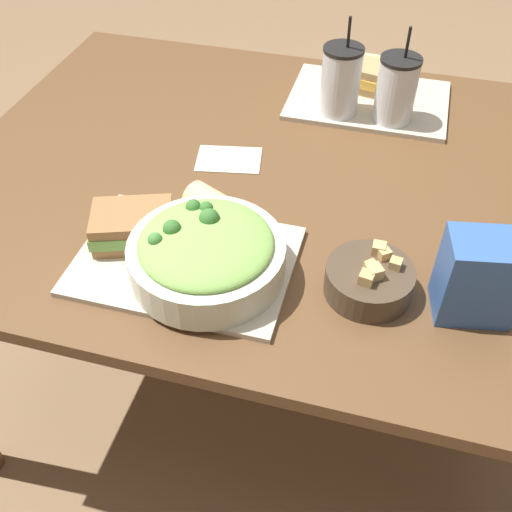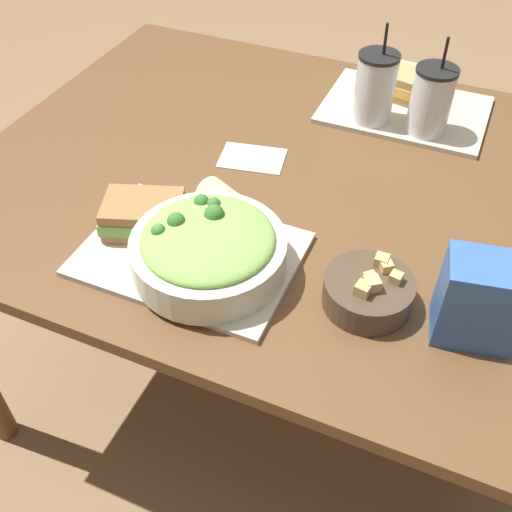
{
  "view_description": "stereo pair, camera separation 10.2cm",
  "coord_description": "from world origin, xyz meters",
  "views": [
    {
      "loc": [
        0.23,
        -1.04,
        1.52
      ],
      "look_at": [
        0.04,
        -0.33,
        0.81
      ],
      "focal_mm": 42.0,
      "sensor_mm": 36.0,
      "label": 1
    },
    {
      "loc": [
        0.33,
        -1.0,
        1.52
      ],
      "look_at": [
        0.04,
        -0.33,
        0.81
      ],
      "focal_mm": 42.0,
      "sensor_mm": 36.0,
      "label": 2
    }
  ],
  "objects": [
    {
      "name": "tray_near",
      "position": [
        -0.1,
        -0.32,
        0.75
      ],
      "size": [
        0.39,
        0.28,
        0.01
      ],
      "color": "#BCB29E",
      "rests_on": "dining_table"
    },
    {
      "name": "sandwich_near",
      "position": [
        -0.21,
        -0.29,
        0.79
      ],
      "size": [
        0.18,
        0.15,
        0.06
      ],
      "rotation": [
        0.0,
        0.0,
        0.34
      ],
      "color": "olive",
      "rests_on": "tray_near"
    },
    {
      "name": "drink_cup_dark",
      "position": [
        0.08,
        0.27,
        0.83
      ],
      "size": [
        0.1,
        0.1,
        0.24
      ],
      "color": "silver",
      "rests_on": "tray_far"
    },
    {
      "name": "napkin_folded",
      "position": [
        -0.12,
        0.02,
        0.74
      ],
      "size": [
        0.16,
        0.12,
        0.0
      ],
      "color": "silver",
      "rests_on": "dining_table"
    },
    {
      "name": "dining_table",
      "position": [
        0.0,
        0.0,
        0.66
      ],
      "size": [
        1.43,
        1.1,
        0.74
      ],
      "color": "brown",
      "rests_on": "ground_plane"
    },
    {
      "name": "drink_cup_red",
      "position": [
        0.21,
        0.27,
        0.83
      ],
      "size": [
        0.1,
        0.1,
        0.23
      ],
      "color": "silver",
      "rests_on": "tray_far"
    },
    {
      "name": "ground_plane",
      "position": [
        0.0,
        0.0,
        0.0
      ],
      "size": [
        12.0,
        12.0,
        0.0
      ],
      "primitive_type": "plane",
      "color": "#846647"
    },
    {
      "name": "sandwich_far",
      "position": [
        0.13,
        0.41,
        0.79
      ],
      "size": [
        0.18,
        0.14,
        0.06
      ],
      "rotation": [
        0.0,
        0.0,
        -0.22
      ],
      "color": "tan",
      "rests_on": "tray_far"
    },
    {
      "name": "chip_bag",
      "position": [
        0.4,
        -0.3,
        0.82
      ],
      "size": [
        0.14,
        0.11,
        0.16
      ],
      "rotation": [
        0.0,
        0.0,
        0.18
      ],
      "color": "#335BA3",
      "rests_on": "dining_table"
    },
    {
      "name": "salad_bowl",
      "position": [
        -0.05,
        -0.34,
        0.8
      ],
      "size": [
        0.28,
        0.28,
        0.11
      ],
      "color": "beige",
      "rests_on": "tray_near"
    },
    {
      "name": "baguette_near",
      "position": [
        -0.06,
        -0.21,
        0.79
      ],
      "size": [
        0.18,
        0.13,
        0.06
      ],
      "rotation": [
        0.0,
        0.0,
        1.11
      ],
      "color": "#DBBC84",
      "rests_on": "tray_near"
    },
    {
      "name": "tray_far",
      "position": [
        0.15,
        0.35,
        0.75
      ],
      "size": [
        0.39,
        0.28,
        0.01
      ],
      "color": "#BCB29E",
      "rests_on": "dining_table"
    },
    {
      "name": "soup_bowl",
      "position": [
        0.23,
        -0.3,
        0.77
      ],
      "size": [
        0.15,
        0.15,
        0.08
      ],
      "color": "#473828",
      "rests_on": "dining_table"
    },
    {
      "name": "baguette_far",
      "position": [
        0.15,
        0.45,
        0.79
      ],
      "size": [
        0.14,
        0.08,
        0.06
      ],
      "rotation": [
        0.0,
        0.0,
        1.47
      ],
      "color": "#DBBC84",
      "rests_on": "tray_far"
    }
  ]
}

